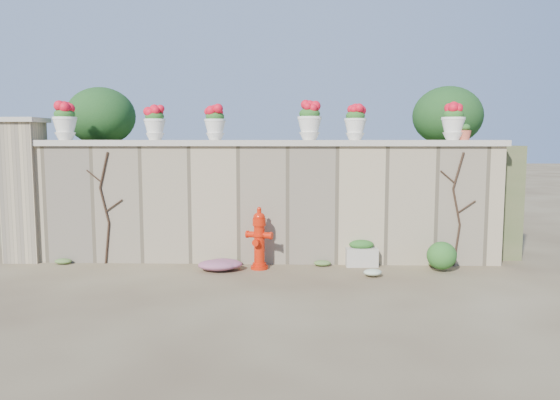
{
  "coord_description": "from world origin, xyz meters",
  "views": [
    {
      "loc": [
        0.58,
        -7.46,
        2.13
      ],
      "look_at": [
        0.29,
        1.4,
        1.12
      ],
      "focal_mm": 35.0,
      "sensor_mm": 36.0,
      "label": 1
    }
  ],
  "objects_px": {
    "urn_pot_0": "(65,122)",
    "terracotta_pot": "(464,133)",
    "planter_box": "(361,254)",
    "fire_hydrant": "(259,238)"
  },
  "relations": [
    {
      "from": "fire_hydrant",
      "to": "planter_box",
      "type": "xyz_separation_m",
      "value": [
        1.7,
        0.27,
        -0.31
      ]
    },
    {
      "from": "fire_hydrant",
      "to": "planter_box",
      "type": "bearing_deg",
      "value": 26.99
    },
    {
      "from": "planter_box",
      "to": "terracotta_pot",
      "type": "distance_m",
      "value": 2.66
    },
    {
      "from": "urn_pot_0",
      "to": "terracotta_pot",
      "type": "relative_size",
      "value": 2.39
    },
    {
      "from": "planter_box",
      "to": "terracotta_pot",
      "type": "height_order",
      "value": "terracotta_pot"
    },
    {
      "from": "urn_pot_0",
      "to": "terracotta_pot",
      "type": "distance_m",
      "value": 6.76
    },
    {
      "from": "fire_hydrant",
      "to": "urn_pot_0",
      "type": "relative_size",
      "value": 1.61
    },
    {
      "from": "planter_box",
      "to": "urn_pot_0",
      "type": "distance_m",
      "value": 5.52
    },
    {
      "from": "planter_box",
      "to": "urn_pot_0",
      "type": "height_order",
      "value": "urn_pot_0"
    },
    {
      "from": "urn_pot_0",
      "to": "planter_box",
      "type": "bearing_deg",
      "value": -2.83
    }
  ]
}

